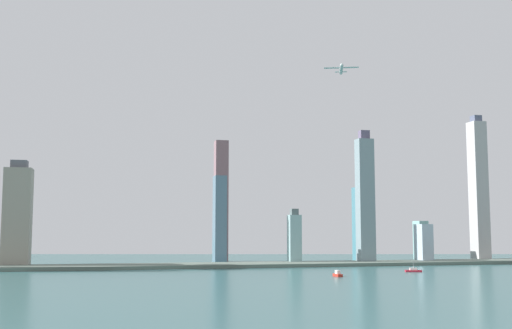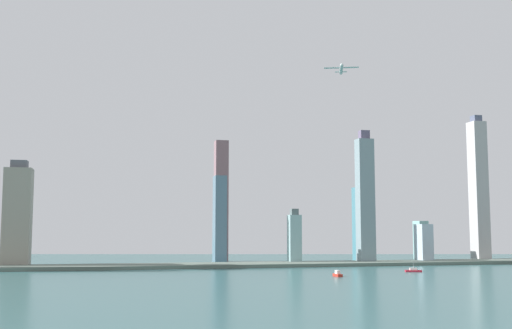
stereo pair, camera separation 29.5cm
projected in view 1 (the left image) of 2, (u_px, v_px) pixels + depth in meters
The scene contains 13 objects.
waterfront_pier at pixel (240, 265), 665.82m from camera, with size 928.18×58.37×3.63m, color #57665C.
skyscraper_0 at pixel (221, 201), 779.67m from camera, with size 16.09×17.23×151.39m.
skyscraper_1 at pixel (362, 223), 749.69m from camera, with size 19.86×15.01×100.23m.
skyscraper_2 at pixel (294, 238), 707.03m from camera, with size 13.70×13.68×63.23m.
skyscraper_3 at pixel (17, 216), 648.64m from camera, with size 27.32×27.15×111.99m.
skyscraper_4 at pixel (424, 244), 737.33m from camera, with size 14.65×20.90×45.92m.
skyscraper_5 at pixel (421, 241), 776.24m from camera, with size 12.50×18.15×50.19m.
skyscraper_7 at pixel (479, 190), 780.49m from camera, with size 17.71×18.62×183.83m.
skyscraper_8 at pixel (220, 220), 717.86m from camera, with size 13.45×20.23×101.64m.
skyscraper_9 at pixel (365, 199), 717.83m from camera, with size 18.45×15.16×154.79m.
boat_0 at pixel (338, 274), 526.24m from camera, with size 4.46×12.56×5.22m.
boat_2 at pixel (413, 270), 584.22m from camera, with size 16.19×9.89×8.68m.
airplane at pixel (341, 69), 672.24m from camera, with size 36.71×34.14×8.72m.
Camera 1 is at (-141.53, -163.71, 39.88)m, focal length 43.58 mm.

